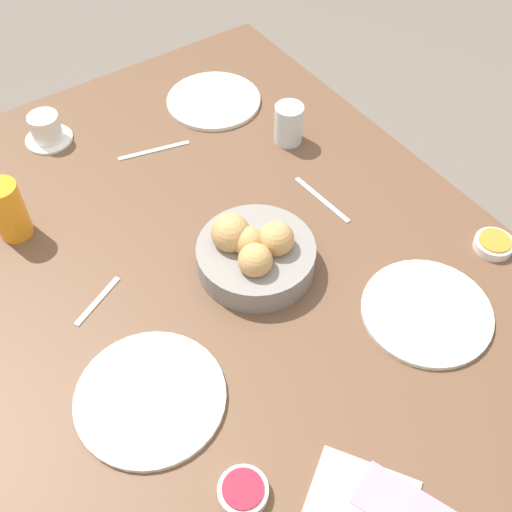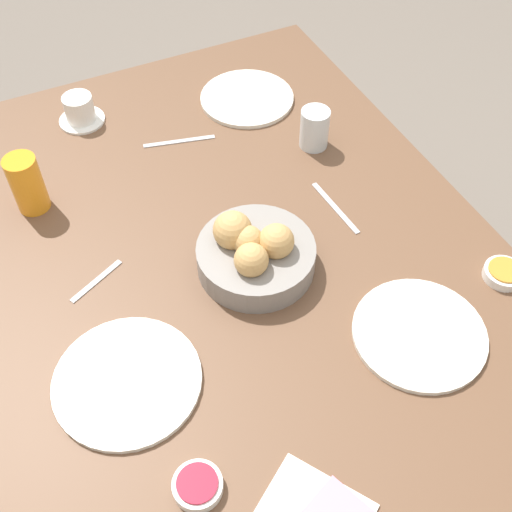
# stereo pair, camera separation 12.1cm
# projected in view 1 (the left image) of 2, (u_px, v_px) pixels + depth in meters

# --- Properties ---
(ground_plane) EXTENTS (10.00, 10.00, 0.00)m
(ground_plane) POSITION_uv_depth(u_px,v_px,m) (227.00, 422.00, 1.80)
(ground_plane) COLOR #6B6056
(dining_table) EXTENTS (1.35, 1.06, 0.72)m
(dining_table) POSITION_uv_depth(u_px,v_px,m) (217.00, 284.00, 1.31)
(dining_table) COLOR brown
(dining_table) RESTS_ON ground_plane
(bread_basket) EXTENTS (0.23, 0.23, 0.11)m
(bread_basket) POSITION_uv_depth(u_px,v_px,m) (255.00, 253.00, 1.20)
(bread_basket) COLOR gray
(bread_basket) RESTS_ON dining_table
(plate_near_left) EXTENTS (0.24, 0.24, 0.01)m
(plate_near_left) POSITION_uv_depth(u_px,v_px,m) (427.00, 312.00, 1.16)
(plate_near_left) COLOR silver
(plate_near_left) RESTS_ON dining_table
(plate_near_right) EXTENTS (0.23, 0.23, 0.01)m
(plate_near_right) POSITION_uv_depth(u_px,v_px,m) (214.00, 101.00, 1.56)
(plate_near_right) COLOR silver
(plate_near_right) RESTS_ON dining_table
(plate_far_center) EXTENTS (0.25, 0.25, 0.01)m
(plate_far_center) POSITION_uv_depth(u_px,v_px,m) (150.00, 397.00, 1.05)
(plate_far_center) COLOR silver
(plate_far_center) RESTS_ON dining_table
(juice_glass) EXTENTS (0.07, 0.07, 0.13)m
(juice_glass) POSITION_uv_depth(u_px,v_px,m) (8.00, 210.00, 1.24)
(juice_glass) COLOR orange
(juice_glass) RESTS_ON dining_table
(water_tumbler) EXTENTS (0.06, 0.06, 0.09)m
(water_tumbler) POSITION_uv_depth(u_px,v_px,m) (289.00, 124.00, 1.44)
(water_tumbler) COLOR silver
(water_tumbler) RESTS_ON dining_table
(coffee_cup) EXTENTS (0.11, 0.11, 0.07)m
(coffee_cup) POSITION_uv_depth(u_px,v_px,m) (46.00, 129.00, 1.45)
(coffee_cup) COLOR white
(coffee_cup) RESTS_ON dining_table
(jam_bowl_berry) EXTENTS (0.08, 0.08, 0.02)m
(jam_bowl_berry) POSITION_uv_depth(u_px,v_px,m) (243.00, 491.00, 0.95)
(jam_bowl_berry) COLOR white
(jam_bowl_berry) RESTS_ON dining_table
(jam_bowl_honey) EXTENTS (0.08, 0.08, 0.02)m
(jam_bowl_honey) POSITION_uv_depth(u_px,v_px,m) (494.00, 244.00, 1.26)
(jam_bowl_honey) COLOR white
(jam_bowl_honey) RESTS_ON dining_table
(fork_silver) EXTENTS (0.05, 0.16, 0.00)m
(fork_silver) POSITION_uv_depth(u_px,v_px,m) (154.00, 151.00, 1.45)
(fork_silver) COLOR #B7B7BC
(fork_silver) RESTS_ON dining_table
(knife_silver) EXTENTS (0.16, 0.02, 0.00)m
(knife_silver) POSITION_uv_depth(u_px,v_px,m) (322.00, 200.00, 1.35)
(knife_silver) COLOR #B7B7BC
(knife_silver) RESTS_ON dining_table
(spoon_coffee) EXTENTS (0.06, 0.12, 0.00)m
(spoon_coffee) POSITION_uv_depth(u_px,v_px,m) (98.00, 301.00, 1.18)
(spoon_coffee) COLOR #B7B7BC
(spoon_coffee) RESTS_ON dining_table
(napkin) EXTENTS (0.21, 0.21, 0.00)m
(napkin) POSITION_uv_depth(u_px,v_px,m) (359.00, 511.00, 0.94)
(napkin) COLOR silver
(napkin) RESTS_ON dining_table
(cell_phone) EXTENTS (0.17, 0.12, 0.01)m
(cell_phone) POSITION_uv_depth(u_px,v_px,m) (406.00, 510.00, 0.94)
(cell_phone) COLOR pink
(cell_phone) RESTS_ON dining_table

